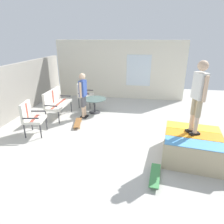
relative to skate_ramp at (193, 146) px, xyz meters
The scene contains 11 objects.
ground_plane 2.28m from the skate_ramp, 61.30° to the left, with size 12.00×12.00×0.10m, color beige.
house_facade 5.55m from the skate_ramp, 26.74° to the left, with size 0.23×6.00×2.68m.
skate_ramp is the anchor object (origin of this frame).
patio_bench 4.87m from the skate_ramp, 65.86° to the left, with size 1.25×0.56×1.02m.
patio_chair_near_house 5.02m from the skate_ramp, 49.04° to the left, with size 0.62×0.55×1.02m.
patio_chair_by_wall 4.61m from the skate_ramp, 83.28° to the left, with size 0.70×0.64×1.02m.
patio_table 4.09m from the skate_ramp, 50.04° to the left, with size 0.90×0.90×0.57m.
person_watching 4.05m from the skate_ramp, 58.38° to the left, with size 0.48×0.27×1.63m.
person_skater 1.33m from the skate_ramp, 36.41° to the left, with size 0.45×0.33×1.71m.
skateboard_by_bench 3.70m from the skate_ramp, 67.95° to the left, with size 0.82×0.37×0.10m.
skateboard_spare 1.35m from the skate_ramp, 135.43° to the left, with size 0.82×0.28×0.10m.
Camera 1 is at (-5.53, -0.70, 2.82)m, focal length 31.70 mm.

